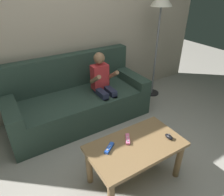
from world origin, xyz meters
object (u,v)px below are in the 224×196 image
(nunchuk_black, at_px, (169,137))
(floor_lamp, at_px, (161,8))
(person_seated_on_couch, at_px, (103,84))
(couch, at_px, (77,100))
(game_remote_pink_near_edge, at_px, (128,139))
(game_remote_blue_far_corner, at_px, (109,148))
(coffee_table, at_px, (136,151))

(nunchuk_black, relative_size, floor_lamp, 0.06)
(person_seated_on_couch, xyz_separation_m, nunchuk_black, (0.03, -1.19, -0.07))
(nunchuk_black, bearing_deg, couch, 104.19)
(couch, distance_m, floor_lamp, 1.78)
(game_remote_pink_near_edge, distance_m, game_remote_blue_far_corner, 0.21)
(game_remote_pink_near_edge, distance_m, nunchuk_black, 0.39)
(nunchuk_black, bearing_deg, game_remote_blue_far_corner, 162.19)
(game_remote_pink_near_edge, relative_size, game_remote_blue_far_corner, 1.01)
(nunchuk_black, bearing_deg, game_remote_pink_near_edge, 151.80)
(game_remote_pink_near_edge, bearing_deg, person_seated_on_couch, 72.80)
(coffee_table, xyz_separation_m, game_remote_pink_near_edge, (-0.03, 0.09, 0.09))
(floor_lamp, bearing_deg, game_remote_blue_far_corner, -143.24)
(coffee_table, bearing_deg, person_seated_on_couch, 75.61)
(person_seated_on_couch, height_order, coffee_table, person_seated_on_couch)
(game_remote_pink_near_edge, xyz_separation_m, floor_lamp, (1.39, 1.18, 0.94))
(person_seated_on_couch, relative_size, coffee_table, 1.07)
(coffee_table, relative_size, nunchuk_black, 9.73)
(couch, relative_size, game_remote_blue_far_corner, 13.86)
(person_seated_on_couch, height_order, game_remote_blue_far_corner, person_seated_on_couch)
(couch, bearing_deg, coffee_table, -88.51)
(couch, xyz_separation_m, person_seated_on_couch, (0.31, -0.18, 0.25))
(couch, relative_size, game_remote_pink_near_edge, 13.68)
(couch, relative_size, person_seated_on_couch, 1.99)
(game_remote_pink_near_edge, bearing_deg, nunchuk_black, -28.20)
(coffee_table, distance_m, game_remote_blue_far_corner, 0.27)
(game_remote_blue_far_corner, relative_size, floor_lamp, 0.08)
(game_remote_blue_far_corner, height_order, floor_lamp, floor_lamp)
(nunchuk_black, bearing_deg, floor_lamp, 52.64)
(couch, height_order, coffee_table, couch)
(couch, relative_size, nunchuk_black, 20.81)
(person_seated_on_couch, bearing_deg, game_remote_blue_far_corner, -116.97)
(nunchuk_black, distance_m, floor_lamp, 1.95)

